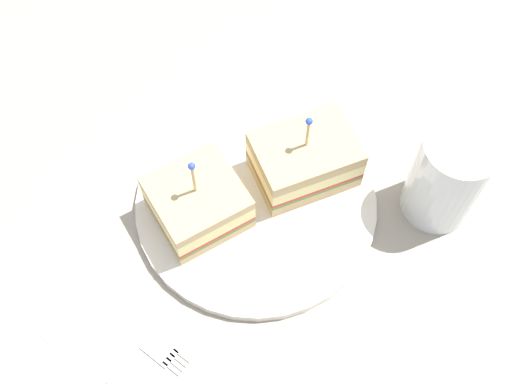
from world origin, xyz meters
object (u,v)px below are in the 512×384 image
fork (144,335)px  knife (102,365)px  drink_glass (445,177)px  napkin (96,325)px  plate (256,204)px  sandwich_half_front (198,202)px  sandwich_half_back (304,159)px

fork → knife: (-2.67, 3.59, 0.00)cm
drink_glass → napkin: size_ratio=1.19×
plate → fork: plate is taller
knife → sandwich_half_front: bearing=-30.1°
drink_glass → napkin: bearing=110.7°
sandwich_half_back → fork: bearing=136.9°
napkin → knife: bearing=-166.0°
plate → sandwich_half_back: size_ratio=2.08×
sandwich_half_back → napkin: 25.96cm
sandwich_half_back → knife: sandwich_half_back is taller
plate → drink_glass: size_ratio=2.25×
plate → knife: plate is taller
fork → plate: bearing=-38.5°
plate → knife: (-16.23, 14.39, -0.37)cm
sandwich_half_front → drink_glass: bearing=-85.9°
sandwich_half_back → fork: size_ratio=1.07×
napkin → knife: (-3.83, -0.95, 0.10)cm
drink_glass → knife: bearing=116.8°
plate → sandwich_half_front: size_ratio=2.19×
sandwich_half_back → napkin: (-15.71, 20.32, -3.77)cm
knife → drink_glass: bearing=-63.2°
sandwich_half_front → napkin: 15.05cm
sandwich_half_back → fork: (-16.87, 15.78, -3.67)cm
napkin → fork: 4.69cm
plate → drink_glass: (0.41, -18.63, 4.32)cm
sandwich_half_front → fork: bearing=157.6°
fork → knife: 4.47cm
drink_glass → napkin: (-12.82, 33.97, -4.79)cm
drink_glass → fork: 32.91cm
sandwich_half_front → knife: 17.54cm
sandwich_half_back → napkin: sandwich_half_back is taller
drink_glass → napkin: drink_glass is taller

